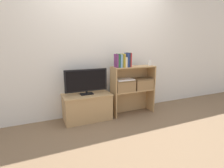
# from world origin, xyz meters

# --- Properties ---
(ground_plane) EXTENTS (16.00, 16.00, 0.00)m
(ground_plane) POSITION_xyz_m (0.00, 0.00, 0.00)
(ground_plane) COLOR brown
(wall_back) EXTENTS (10.00, 0.05, 2.40)m
(wall_back) POSITION_xyz_m (0.00, 0.47, 1.20)
(wall_back) COLOR silver
(wall_back) RESTS_ON ground_plane
(tv_stand) EXTENTS (0.83, 0.46, 0.47)m
(tv_stand) POSITION_xyz_m (-0.45, 0.22, 0.23)
(tv_stand) COLOR tan
(tv_stand) RESTS_ON ground_plane
(tv) EXTENTS (0.75, 0.14, 0.44)m
(tv) POSITION_xyz_m (-0.45, 0.22, 0.71)
(tv) COLOR black
(tv) RESTS_ON tv_stand
(bookshelf_lower_tier) EXTENTS (0.84, 0.28, 0.47)m
(bookshelf_lower_tier) POSITION_xyz_m (0.44, 0.19, 0.29)
(bookshelf_lower_tier) COLOR tan
(bookshelf_lower_tier) RESTS_ON ground_plane
(bookshelf_upper_tier) EXTENTS (0.84, 0.28, 0.45)m
(bookshelf_upper_tier) POSITION_xyz_m (0.44, 0.19, 0.76)
(bookshelf_upper_tier) COLOR tan
(bookshelf_upper_tier) RESTS_ON bookshelf_lower_tier
(book_plum) EXTENTS (0.03, 0.13, 0.23)m
(book_plum) POSITION_xyz_m (0.06, 0.10, 1.04)
(book_plum) COLOR #6B2D66
(book_plum) RESTS_ON bookshelf_upper_tier
(book_forest) EXTENTS (0.03, 0.12, 0.24)m
(book_forest) POSITION_xyz_m (0.10, 0.10, 1.04)
(book_forest) COLOR #286638
(book_forest) RESTS_ON bookshelf_upper_tier
(book_skyblue) EXTENTS (0.03, 0.15, 0.23)m
(book_skyblue) POSITION_xyz_m (0.14, 0.10, 1.04)
(book_skyblue) COLOR #709ECC
(book_skyblue) RESTS_ON bookshelf_upper_tier
(book_olive) EXTENTS (0.03, 0.13, 0.23)m
(book_olive) POSITION_xyz_m (0.17, 0.10, 1.04)
(book_olive) COLOR olive
(book_olive) RESTS_ON bookshelf_upper_tier
(book_mustard) EXTENTS (0.02, 0.14, 0.24)m
(book_mustard) POSITION_xyz_m (0.20, 0.10, 1.04)
(book_mustard) COLOR gold
(book_mustard) RESTS_ON bookshelf_upper_tier
(book_ivory) EXTENTS (0.04, 0.14, 0.18)m
(book_ivory) POSITION_xyz_m (0.24, 0.10, 1.01)
(book_ivory) COLOR silver
(book_ivory) RESTS_ON bookshelf_upper_tier
(book_navy) EXTENTS (0.03, 0.15, 0.25)m
(book_navy) POSITION_xyz_m (0.27, 0.10, 1.05)
(book_navy) COLOR navy
(book_navy) RESTS_ON bookshelf_upper_tier
(book_charcoal) EXTENTS (0.02, 0.14, 0.25)m
(book_charcoal) POSITION_xyz_m (0.30, 0.10, 1.05)
(book_charcoal) COLOR #232328
(book_charcoal) RESTS_ON bookshelf_upper_tier
(book_crimson) EXTENTS (0.02, 0.13, 0.25)m
(book_crimson) POSITION_xyz_m (0.33, 0.10, 1.05)
(book_crimson) COLOR #B22328
(book_crimson) RESTS_ON bookshelf_upper_tier
(baby_monitor) EXTENTS (0.05, 0.03, 0.13)m
(baby_monitor) POSITION_xyz_m (0.80, 0.14, 0.97)
(baby_monitor) COLOR white
(baby_monitor) RESTS_ON bookshelf_upper_tier
(storage_basket_left) EXTENTS (0.38, 0.24, 0.21)m
(storage_basket_left) POSITION_xyz_m (0.24, 0.12, 0.59)
(storage_basket_left) COLOR #937047
(storage_basket_left) RESTS_ON bookshelf_lower_tier
(storage_basket_right) EXTENTS (0.38, 0.24, 0.21)m
(storage_basket_right) POSITION_xyz_m (0.64, 0.12, 0.59)
(storage_basket_right) COLOR #937047
(storage_basket_right) RESTS_ON bookshelf_lower_tier
(laptop) EXTENTS (0.34, 0.23, 0.02)m
(laptop) POSITION_xyz_m (0.24, 0.12, 0.69)
(laptop) COLOR white
(laptop) RESTS_ON storage_basket_left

